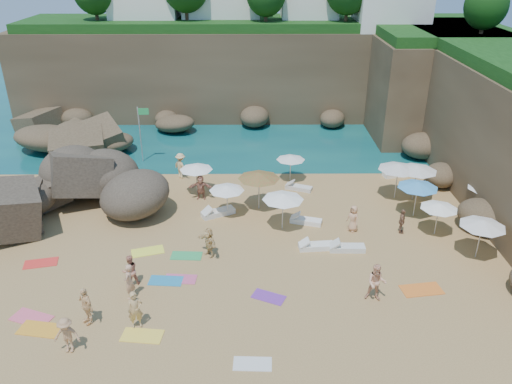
{
  "coord_description": "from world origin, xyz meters",
  "views": [
    {
      "loc": [
        1.82,
        -22.72,
        14.69
      ],
      "look_at": [
        2.0,
        3.0,
        2.0
      ],
      "focal_mm": 35.0,
      "sensor_mm": 36.0,
      "label": 1
    }
  ],
  "objects_px": {
    "parasol_1": "(291,158)",
    "parasol_2": "(417,168)",
    "flag_pole": "(141,127)",
    "rock_outcrop": "(77,214)",
    "person_stand_4": "(353,218)",
    "person_stand_1": "(130,270)",
    "person_stand_5": "(201,187)",
    "person_stand_6": "(129,281)",
    "lounger_0": "(218,213)",
    "person_stand_2": "(181,166)",
    "parasol_0": "(196,167)",
    "person_stand_3": "(402,221)"
  },
  "relations": [
    {
      "from": "lounger_0",
      "to": "person_stand_5",
      "type": "height_order",
      "value": "person_stand_5"
    },
    {
      "from": "parasol_1",
      "to": "person_stand_4",
      "type": "relative_size",
      "value": 1.25
    },
    {
      "from": "person_stand_1",
      "to": "parasol_2",
      "type": "bearing_deg",
      "value": -178.79
    },
    {
      "from": "person_stand_1",
      "to": "person_stand_5",
      "type": "distance_m",
      "value": 9.48
    },
    {
      "from": "parasol_2",
      "to": "lounger_0",
      "type": "bearing_deg",
      "value": -170.62
    },
    {
      "from": "flag_pole",
      "to": "person_stand_2",
      "type": "height_order",
      "value": "flag_pole"
    },
    {
      "from": "person_stand_2",
      "to": "parasol_2",
      "type": "bearing_deg",
      "value": -150.36
    },
    {
      "from": "rock_outcrop",
      "to": "person_stand_4",
      "type": "xyz_separation_m",
      "value": [
        16.46,
        -2.07,
        0.79
      ]
    },
    {
      "from": "parasol_1",
      "to": "person_stand_6",
      "type": "relative_size",
      "value": 1.1
    },
    {
      "from": "parasol_2",
      "to": "person_stand_3",
      "type": "relative_size",
      "value": 1.71
    },
    {
      "from": "flag_pole",
      "to": "lounger_0",
      "type": "bearing_deg",
      "value": -54.45
    },
    {
      "from": "person_stand_5",
      "to": "person_stand_6",
      "type": "bearing_deg",
      "value": -101.68
    },
    {
      "from": "person_stand_1",
      "to": "person_stand_3",
      "type": "xyz_separation_m",
      "value": [
        14.3,
        4.77,
        -0.07
      ]
    },
    {
      "from": "rock_outcrop",
      "to": "person_stand_6",
      "type": "height_order",
      "value": "person_stand_6"
    },
    {
      "from": "rock_outcrop",
      "to": "lounger_0",
      "type": "xyz_separation_m",
      "value": [
        8.63,
        -0.17,
        0.16
      ]
    },
    {
      "from": "person_stand_3",
      "to": "person_stand_6",
      "type": "distance_m",
      "value": 15.25
    },
    {
      "from": "rock_outcrop",
      "to": "parasol_0",
      "type": "bearing_deg",
      "value": 21.78
    },
    {
      "from": "flag_pole",
      "to": "parasol_2",
      "type": "bearing_deg",
      "value": -19.29
    },
    {
      "from": "lounger_0",
      "to": "person_stand_5",
      "type": "relative_size",
      "value": 1.25
    },
    {
      "from": "person_stand_2",
      "to": "parasol_0",
      "type": "bearing_deg",
      "value": 161.11
    },
    {
      "from": "person_stand_5",
      "to": "rock_outcrop",
      "type": "bearing_deg",
      "value": -163.22
    },
    {
      "from": "rock_outcrop",
      "to": "person_stand_1",
      "type": "height_order",
      "value": "rock_outcrop"
    },
    {
      "from": "person_stand_1",
      "to": "person_stand_2",
      "type": "height_order",
      "value": "person_stand_2"
    },
    {
      "from": "person_stand_2",
      "to": "person_stand_4",
      "type": "bearing_deg",
      "value": -172.29
    },
    {
      "from": "person_stand_4",
      "to": "person_stand_5",
      "type": "distance_m",
      "value": 9.95
    },
    {
      "from": "rock_outcrop",
      "to": "person_stand_1",
      "type": "relative_size",
      "value": 5.2
    },
    {
      "from": "person_stand_5",
      "to": "person_stand_4",
      "type": "bearing_deg",
      "value": -23.06
    },
    {
      "from": "person_stand_5",
      "to": "person_stand_6",
      "type": "relative_size",
      "value": 0.91
    },
    {
      "from": "rock_outcrop",
      "to": "parasol_0",
      "type": "distance_m",
      "value": 7.85
    },
    {
      "from": "parasol_1",
      "to": "parasol_2",
      "type": "distance_m",
      "value": 8.29
    },
    {
      "from": "lounger_0",
      "to": "person_stand_4",
      "type": "xyz_separation_m",
      "value": [
        7.83,
        -1.9,
        0.64
      ]
    },
    {
      "from": "parasol_0",
      "to": "lounger_0",
      "type": "distance_m",
      "value": 3.79
    },
    {
      "from": "parasol_1",
      "to": "person_stand_1",
      "type": "distance_m",
      "value": 14.63
    },
    {
      "from": "person_stand_1",
      "to": "person_stand_6",
      "type": "xyz_separation_m",
      "value": [
        0.18,
        -0.98,
        0.09
      ]
    },
    {
      "from": "rock_outcrop",
      "to": "person_stand_6",
      "type": "bearing_deg",
      "value": -57.95
    },
    {
      "from": "person_stand_5",
      "to": "person_stand_6",
      "type": "distance_m",
      "value": 10.39
    },
    {
      "from": "person_stand_4",
      "to": "person_stand_6",
      "type": "xyz_separation_m",
      "value": [
        -11.41,
        -6.0,
        0.1
      ]
    },
    {
      "from": "parasol_0",
      "to": "person_stand_1",
      "type": "bearing_deg",
      "value": -102.51
    },
    {
      "from": "person_stand_3",
      "to": "parasol_2",
      "type": "bearing_deg",
      "value": -10.52
    },
    {
      "from": "flag_pole",
      "to": "rock_outcrop",
      "type": "bearing_deg",
      "value": -106.72
    },
    {
      "from": "person_stand_1",
      "to": "person_stand_2",
      "type": "xyz_separation_m",
      "value": [
        0.84,
        12.37,
        0.12
      ]
    },
    {
      "from": "person_stand_6",
      "to": "parasol_0",
      "type": "bearing_deg",
      "value": 177.24
    },
    {
      "from": "parasol_2",
      "to": "person_stand_3",
      "type": "bearing_deg",
      "value": -114.4
    },
    {
      "from": "rock_outcrop",
      "to": "person_stand_4",
      "type": "distance_m",
      "value": 16.61
    },
    {
      "from": "lounger_0",
      "to": "person_stand_4",
      "type": "relative_size",
      "value": 1.28
    },
    {
      "from": "parasol_1",
      "to": "person_stand_3",
      "type": "distance_m",
      "value": 9.26
    },
    {
      "from": "parasol_1",
      "to": "person_stand_3",
      "type": "relative_size",
      "value": 1.34
    },
    {
      "from": "person_stand_4",
      "to": "parasol_1",
      "type": "bearing_deg",
      "value": 166.31
    },
    {
      "from": "person_stand_1",
      "to": "person_stand_5",
      "type": "bearing_deg",
      "value": -133.21
    },
    {
      "from": "parasol_0",
      "to": "flag_pole",
      "type": "bearing_deg",
      "value": 129.35
    }
  ]
}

